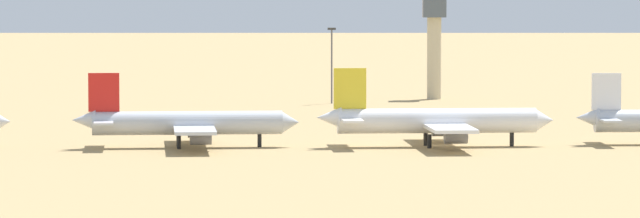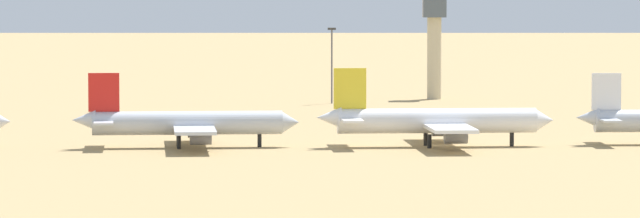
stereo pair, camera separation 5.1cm
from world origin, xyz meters
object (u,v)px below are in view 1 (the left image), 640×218
at_px(parked_jet_red_1, 185,123).
at_px(light_pole_mid, 332,60).
at_px(control_tower, 434,36).
at_px(parked_jet_yellow_2, 434,121).

relative_size(parked_jet_red_1, light_pole_mid, 2.21).
bearing_deg(light_pole_mid, control_tower, 34.84).
height_order(parked_jet_yellow_2, light_pole_mid, light_pole_mid).
bearing_deg(light_pole_mid, parked_jet_red_1, -101.45).
distance_m(parked_jet_red_1, light_pole_mid, 115.38).
relative_size(parked_jet_yellow_2, control_tower, 1.63).
bearing_deg(parked_jet_red_1, control_tower, 64.70).
bearing_deg(parked_jet_yellow_2, parked_jet_red_1, 178.32).
xyz_separation_m(control_tower, light_pole_mid, (-23.04, -16.03, -4.81)).
distance_m(parked_jet_yellow_2, control_tower, 127.38).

